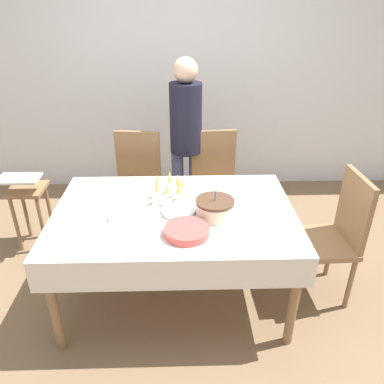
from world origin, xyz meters
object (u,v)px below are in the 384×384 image
Objects in this scene: plate_stack_main at (187,231)px; birthday_cake at (215,208)px; dining_chair_far_right at (215,180)px; high_chair at (28,198)px; person_standing at (186,132)px; plate_stack_dessert at (179,210)px; dining_chair_far_left at (137,181)px; dining_chair_right_end at (334,232)px; champagne_tray at (170,189)px.

birthday_cake is at bearing 49.28° from plate_stack_main.
dining_chair_far_right is 1.63m from high_chair.
dining_chair_far_right is 0.97m from birthday_cake.
birthday_cake reaches higher than high_chair.
person_standing reaches higher than birthday_cake.
dining_chair_far_left is at bearing 113.33° from plate_stack_dessert.
dining_chair_right_end is at bearing 4.83° from birthday_cake.
champagne_tray is 0.19m from plate_stack_dessert.
high_chair is at bearing -173.78° from dining_chair_far_right.
plate_stack_dessert is 0.32× the size of high_chair.
dining_chair_right_end is 1.49m from person_standing.
dining_chair_right_end is 1.12m from plate_stack_dessert.
person_standing is at bearing 13.03° from high_chair.
birthday_cake reaches higher than plate_stack_dessert.
birthday_cake is 0.36× the size of high_chair.
high_chair is (-0.92, -0.18, -0.05)m from dining_chair_far_left.
plate_stack_main reaches higher than high_chair.
high_chair is (-1.62, -0.18, -0.05)m from dining_chair_far_right.
champagne_tray is 1.08× the size of plate_stack_main.
plate_stack_dessert is at bearing -66.67° from dining_chair_far_left.
birthday_cake is at bearing -35.91° from champagne_tray.
champagne_tray is at bearing 144.09° from birthday_cake.
plate_stack_main is 0.17× the size of person_standing.
champagne_tray reaches higher than plate_stack_main.
dining_chair_right_end is at bearing 1.43° from plate_stack_dessert.
dining_chair_far_right is at bearing 70.11° from plate_stack_dessert.
champagne_tray is at bearing -23.39° from high_chair.
dining_chair_right_end is 4.31× the size of plate_stack_dessert.
birthday_cake is at bearing -10.90° from plate_stack_dessert.
plate_stack_main is 1.69m from high_chair.
dining_chair_far_right is 0.61× the size of person_standing.
dining_chair_far_right and dining_chair_right_end have the same top height.
dining_chair_far_left is at bearing 123.60° from birthday_cake.
dining_chair_far_left is at bearing -179.98° from dining_chair_far_right.
champagne_tray reaches higher than plate_stack_dessert.
dining_chair_far_right is 3.84× the size of birthday_cake.
high_chair is (-1.30, 0.71, -0.27)m from plate_stack_dessert.
dining_chair_right_end is 1.20m from champagne_tray.
birthday_cake is at bearing -56.40° from dining_chair_far_left.
person_standing is 2.23× the size of high_chair.
plate_stack_main is at bearing -90.59° from person_standing.
person_standing is 1.48m from high_chair.
plate_stack_main is at bearing -130.72° from birthday_cake.
dining_chair_far_left reaches higher than plate_stack_main.
dining_chair_far_right is 1.15m from dining_chair_right_end.
person_standing is (-1.03, 0.99, 0.41)m from dining_chair_right_end.
birthday_cake reaches higher than plate_stack_main.
champagne_tray is at bearing 109.34° from plate_stack_dessert.
dining_chair_far_right is 1.00× the size of dining_chair_right_end.
plate_stack_main is (0.43, -1.14, 0.22)m from dining_chair_far_left.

